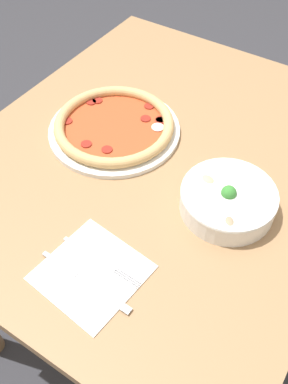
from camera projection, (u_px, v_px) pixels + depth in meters
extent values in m
plane|color=#333338|center=(155.00, 298.00, 1.59)|extent=(8.00, 8.00, 0.00)
cube|color=#99724C|center=(161.00, 157.00, 1.03)|extent=(1.04, 0.87, 0.03)
cylinder|color=olive|center=(138.00, 123.00, 1.70)|extent=(0.06, 0.06, 0.72)
cylinder|color=white|center=(114.00, 131.00, 1.07)|extent=(0.33, 0.33, 0.01)
torus|color=tan|center=(113.00, 125.00, 1.05)|extent=(0.30, 0.30, 0.03)
cylinder|color=#B74723|center=(113.00, 128.00, 1.06)|extent=(0.26, 0.26, 0.01)
cylinder|color=maroon|center=(67.00, 121.00, 1.07)|extent=(0.03, 0.03, 0.00)
cylinder|color=maroon|center=(107.00, 150.00, 1.00)|extent=(0.03, 0.03, 0.00)
cylinder|color=maroon|center=(97.00, 101.00, 1.12)|extent=(0.03, 0.03, 0.00)
cylinder|color=maroon|center=(91.00, 102.00, 1.12)|extent=(0.03, 0.03, 0.00)
cylinder|color=maroon|center=(146.00, 119.00, 1.08)|extent=(0.03, 0.03, 0.00)
cylinder|color=maroon|center=(161.00, 119.00, 1.07)|extent=(0.03, 0.03, 0.00)
cylinder|color=maroon|center=(160.00, 121.00, 1.07)|extent=(0.03, 0.03, 0.00)
cylinder|color=maroon|center=(86.00, 144.00, 1.01)|extent=(0.03, 0.03, 0.00)
cylinder|color=maroon|center=(149.00, 106.00, 1.11)|extent=(0.03, 0.03, 0.00)
ellipsoid|color=silver|center=(158.00, 127.00, 1.05)|extent=(0.03, 0.03, 0.01)
cylinder|color=white|center=(228.00, 200.00, 0.89)|extent=(0.20, 0.20, 0.05)
torus|color=white|center=(229.00, 194.00, 0.88)|extent=(0.20, 0.20, 0.01)
ellipsoid|color=tan|center=(208.00, 181.00, 0.90)|extent=(0.03, 0.04, 0.02)
ellipsoid|color=#998466|center=(232.00, 208.00, 0.86)|extent=(0.03, 0.04, 0.02)
ellipsoid|color=#998466|center=(229.00, 223.00, 0.83)|extent=(0.04, 0.04, 0.02)
ellipsoid|color=tan|center=(197.00, 182.00, 0.91)|extent=(0.03, 0.04, 0.02)
ellipsoid|color=tan|center=(226.00, 180.00, 0.91)|extent=(0.04, 0.04, 0.02)
ellipsoid|color=tan|center=(234.00, 207.00, 0.86)|extent=(0.04, 0.04, 0.02)
sphere|color=#388433|center=(229.00, 193.00, 0.87)|extent=(0.03, 0.03, 0.03)
cube|color=white|center=(92.00, 273.00, 0.81)|extent=(0.20, 0.20, 0.00)
cube|color=silver|center=(89.00, 254.00, 0.83)|extent=(0.01, 0.13, 0.00)
cube|color=silver|center=(125.00, 281.00, 0.79)|extent=(0.00, 0.05, 0.00)
cube|color=silver|center=(126.00, 279.00, 0.79)|extent=(0.00, 0.05, 0.00)
cube|color=silver|center=(127.00, 277.00, 0.80)|extent=(0.00, 0.05, 0.00)
cube|color=silver|center=(129.00, 276.00, 0.80)|extent=(0.00, 0.05, 0.00)
cube|color=silver|center=(59.00, 263.00, 0.82)|extent=(0.01, 0.09, 0.01)
cube|color=silver|center=(102.00, 293.00, 0.78)|extent=(0.02, 0.13, 0.00)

